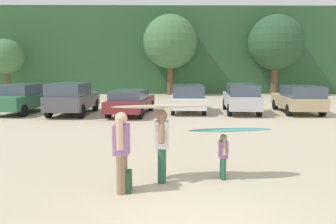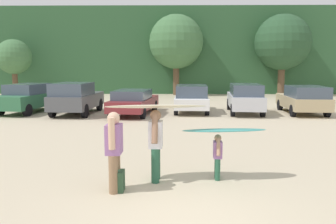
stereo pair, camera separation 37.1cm
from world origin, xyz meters
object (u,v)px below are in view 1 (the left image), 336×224
at_px(parked_car_dark_gray, 72,98).
at_px(surfboard_cream, 162,106).
at_px(parked_car_silver, 241,98).
at_px(backpack_dropped, 126,181).
at_px(surfboard_teal, 230,130).
at_px(parked_car_tan, 299,99).
at_px(parked_car_maroon, 131,101).
at_px(person_child, 223,154).
at_px(parked_car_forest_green, 23,98).
at_px(person_companion, 122,147).
at_px(person_adult, 162,141).
at_px(parked_car_white, 188,98).

distance_m(parked_car_dark_gray, surfboard_cream, 12.11).
relative_size(parked_car_silver, backpack_dropped, 9.93).
bearing_deg(parked_car_silver, backpack_dropped, 162.09).
relative_size(surfboard_teal, backpack_dropped, 4.55).
bearing_deg(surfboard_teal, parked_car_tan, -123.46).
bearing_deg(parked_car_silver, parked_car_maroon, 99.99).
height_order(parked_car_dark_gray, person_child, parked_car_dark_gray).
xyz_separation_m(parked_car_forest_green, person_companion, (6.99, -12.45, 0.11)).
relative_size(person_adult, surfboard_cream, 0.70).
bearing_deg(surfboard_cream, parked_car_white, -101.93).
height_order(parked_car_forest_green, parked_car_maroon, parked_car_forest_green).
bearing_deg(parked_car_silver, parked_car_forest_green, 94.29).
bearing_deg(person_adult, surfboard_cream, 128.97).
bearing_deg(parked_car_forest_green, person_companion, -140.77).
bearing_deg(parked_car_tan, parked_car_dark_gray, 94.75).
xyz_separation_m(person_adult, surfboard_teal, (1.61, 0.12, 0.24)).
distance_m(parked_car_dark_gray, person_child, 12.62).
bearing_deg(parked_car_dark_gray, parked_car_silver, -83.01).
bearing_deg(person_companion, surfboard_teal, -160.06).
xyz_separation_m(person_child, surfboard_teal, (0.15, -0.01, 0.58)).
relative_size(parked_car_white, person_companion, 2.49).
xyz_separation_m(parked_car_tan, person_child, (-6.16, -11.30, -0.22)).
bearing_deg(surfboard_cream, backpack_dropped, 36.02).
xyz_separation_m(parked_car_tan, backpack_dropped, (-8.39, -12.13, -0.60)).
bearing_deg(parked_car_tan, parked_car_silver, 89.77).
height_order(parked_car_maroon, parked_car_tan, parked_car_tan).
bearing_deg(parked_car_forest_green, backpack_dropped, -140.52).
distance_m(person_child, backpack_dropped, 2.41).
bearing_deg(parked_car_forest_green, person_adult, -136.39).
relative_size(person_companion, surfboard_cream, 0.72).
distance_m(surfboard_cream, surfboard_teal, 1.70).
xyz_separation_m(person_companion, backpack_dropped, (0.08, -0.01, -0.75)).
xyz_separation_m(surfboard_cream, backpack_dropped, (-0.78, -0.68, -1.54)).
xyz_separation_m(parked_car_forest_green, parked_car_silver, (12.27, -0.16, 0.00)).
height_order(parked_car_forest_green, parked_car_silver, parked_car_silver).
distance_m(person_child, surfboard_teal, 0.60).
relative_size(surfboard_cream, surfboard_teal, 1.17).
bearing_deg(parked_car_tan, person_companion, 147.91).
distance_m(parked_car_white, parked_car_silver, 3.02).
distance_m(parked_car_tan, surfboard_cream, 13.78).
bearing_deg(person_adult, parked_car_dark_gray, -64.15).
height_order(parked_car_silver, parked_car_tan, parked_car_silver).
height_order(parked_car_tan, person_companion, person_companion).
relative_size(parked_car_white, person_child, 3.97).
xyz_separation_m(person_child, surfboard_cream, (-1.45, -0.15, 1.15)).
relative_size(parked_car_tan, person_adult, 2.51).
bearing_deg(parked_car_forest_green, surfboard_cream, -136.39).
bearing_deg(surfboard_cream, person_child, -179.35).
height_order(parked_car_forest_green, parked_car_dark_gray, parked_car_dark_gray).
distance_m(person_child, surfboard_cream, 1.86).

